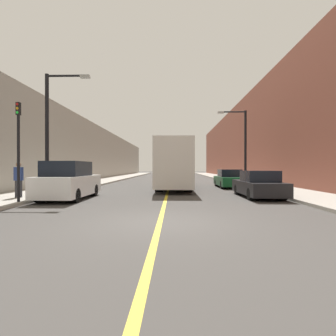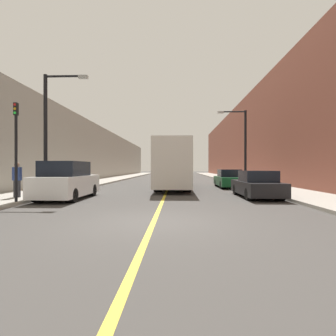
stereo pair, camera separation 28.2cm
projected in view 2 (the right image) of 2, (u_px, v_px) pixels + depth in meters
The scene contains 14 objects.
ground_plane at pixel (154, 222), 7.90m from camera, with size 200.00×200.00×0.00m, color #3F3D3A.
sidewalk_left at pixel (118, 178), 38.15m from camera, with size 3.39×72.00×0.15m, color #9E998E.
sidewalk_right at pixel (227, 178), 37.61m from camera, with size 3.39×72.00×0.15m, color #9E998E.
building_row_left at pixel (93, 154), 38.27m from camera, with size 4.00×72.00×7.18m, color gray.
building_row_right at pixel (253, 141), 37.47m from camera, with size 4.00×72.00×10.81m, color brown.
road_center_line at pixel (172, 179), 37.88m from camera, with size 0.16×72.00×0.01m, color gold.
bus at pixel (173, 164), 21.04m from camera, with size 2.49×11.43×3.53m.
parked_suv_left at pixel (67, 182), 13.65m from camera, with size 2.00×4.61×1.96m.
car_right_near at pixel (257, 185), 14.35m from camera, with size 1.87×4.45×1.47m.
car_right_mid at pixel (229, 179), 21.36m from camera, with size 1.83×4.42×1.49m.
street_lamp_left at pixel (50, 126), 14.21m from camera, with size 2.43×0.24×6.55m.
street_lamp_right at pixel (243, 142), 21.94m from camera, with size 2.43×0.24×6.28m.
traffic_light at pixel (16, 148), 11.46m from camera, with size 0.16×0.18×4.33m.
pedestrian at pixel (17, 179), 13.18m from camera, with size 0.39×0.25×1.76m.
Camera 2 is at (0.71, -7.88, 1.65)m, focal length 28.00 mm.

